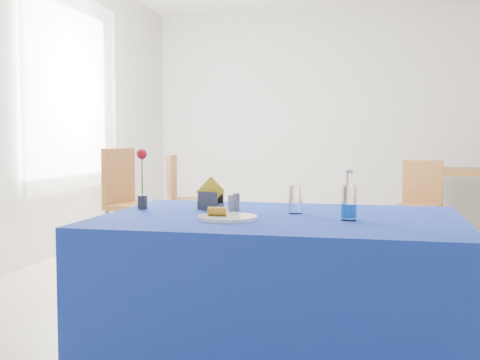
{
  "coord_description": "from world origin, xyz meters",
  "views": [
    {
      "loc": [
        0.43,
        -4.49,
        1.11
      ],
      "look_at": [
        -0.17,
        -1.84,
        0.92
      ],
      "focal_mm": 45.0,
      "sensor_mm": 36.0,
      "label": 1
    }
  ],
  "objects_px": {
    "blue_table": "(280,299)",
    "water_bottle": "(349,204)",
    "plate": "(227,218)",
    "chair_win_a": "(130,197)",
    "chair_win_b": "(182,193)",
    "chair_bg_left": "(420,198)"
  },
  "relations": [
    {
      "from": "blue_table",
      "to": "water_bottle",
      "type": "distance_m",
      "value": 0.55
    },
    {
      "from": "plate",
      "to": "blue_table",
      "type": "height_order",
      "value": "plate"
    },
    {
      "from": "plate",
      "to": "water_bottle",
      "type": "relative_size",
      "value": 1.21
    },
    {
      "from": "chair_win_a",
      "to": "chair_win_b",
      "type": "height_order",
      "value": "chair_win_a"
    },
    {
      "from": "plate",
      "to": "chair_bg_left",
      "type": "xyz_separation_m",
      "value": [
        1.05,
        3.73,
        -0.26
      ]
    },
    {
      "from": "chair_win_a",
      "to": "chair_bg_left",
      "type": "bearing_deg",
      "value": -53.38
    },
    {
      "from": "chair_bg_left",
      "to": "plate",
      "type": "bearing_deg",
      "value": -90.66
    },
    {
      "from": "water_bottle",
      "to": "chair_bg_left",
      "type": "xyz_separation_m",
      "value": [
        0.54,
        3.64,
        -0.32
      ]
    },
    {
      "from": "blue_table",
      "to": "chair_win_b",
      "type": "xyz_separation_m",
      "value": [
        -1.54,
        3.23,
        0.16
      ]
    },
    {
      "from": "water_bottle",
      "to": "chair_win_a",
      "type": "height_order",
      "value": "chair_win_a"
    },
    {
      "from": "water_bottle",
      "to": "chair_bg_left",
      "type": "distance_m",
      "value": 3.7
    },
    {
      "from": "plate",
      "to": "chair_win_a",
      "type": "xyz_separation_m",
      "value": [
        -1.53,
        2.49,
        -0.18
      ]
    },
    {
      "from": "blue_table",
      "to": "water_bottle",
      "type": "bearing_deg",
      "value": -12.93
    },
    {
      "from": "chair_bg_left",
      "to": "chair_win_a",
      "type": "bearing_deg",
      "value": -139.24
    },
    {
      "from": "plate",
      "to": "blue_table",
      "type": "xyz_separation_m",
      "value": [
        0.2,
        0.16,
        -0.39
      ]
    },
    {
      "from": "plate",
      "to": "water_bottle",
      "type": "xyz_separation_m",
      "value": [
        0.51,
        0.09,
        0.06
      ]
    },
    {
      "from": "water_bottle",
      "to": "chair_win_b",
      "type": "relative_size",
      "value": 0.23
    },
    {
      "from": "blue_table",
      "to": "chair_win_a",
      "type": "bearing_deg",
      "value": 126.59
    },
    {
      "from": "chair_win_a",
      "to": "blue_table",
      "type": "bearing_deg",
      "value": -132.45
    },
    {
      "from": "chair_bg_left",
      "to": "chair_win_b",
      "type": "distance_m",
      "value": 2.41
    },
    {
      "from": "plate",
      "to": "chair_bg_left",
      "type": "bearing_deg",
      "value": 74.24
    },
    {
      "from": "water_bottle",
      "to": "chair_bg_left",
      "type": "bearing_deg",
      "value": 81.54
    }
  ]
}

